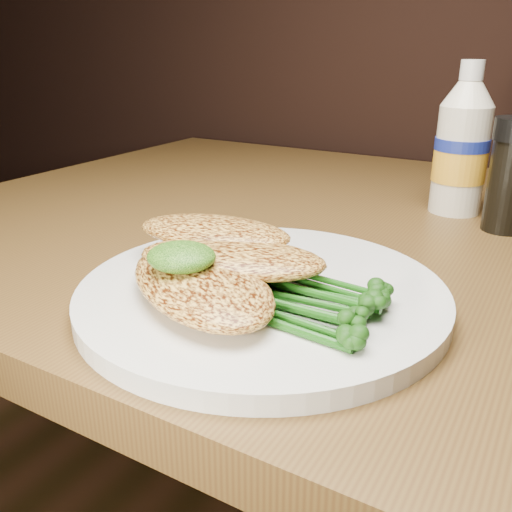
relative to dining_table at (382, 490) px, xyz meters
The scene contains 9 objects.
dining_table is the anchor object (origin of this frame).
plate 0.46m from the dining_table, 102.64° to the right, with size 0.30×0.30×0.02m, color silver.
chicken_front 0.50m from the dining_table, 105.92° to the right, with size 0.17×0.09×0.03m, color #F0B44C.
chicken_mid 0.49m from the dining_table, 107.50° to the right, with size 0.15×0.08×0.02m, color #F0B44C.
chicken_back 0.49m from the dining_table, 118.33° to the right, with size 0.14×0.07×0.02m, color #F0B44C.
pesto_front 0.52m from the dining_table, 107.93° to the right, with size 0.05×0.05×0.02m, color black.
broccolini_bundle 0.48m from the dining_table, 91.08° to the right, with size 0.14×0.11×0.02m, color #174F11, non-canonical shape.
mayo_bottle 0.48m from the dining_table, 77.02° to the left, with size 0.06×0.06×0.18m, color silver, non-canonical shape.
pepper_grinder 0.45m from the dining_table, 33.19° to the left, with size 0.05×0.05×0.12m, color black, non-canonical shape.
Camera 1 is at (0.15, 0.46, 0.95)m, focal length 38.71 mm.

